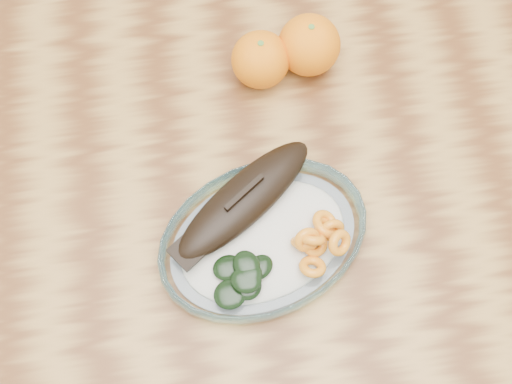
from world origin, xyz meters
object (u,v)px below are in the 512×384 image
at_px(orange_right, 309,45).
at_px(orange_left, 261,60).
at_px(dining_table, 256,235).
at_px(plated_meal, 262,237).

bearing_deg(orange_right, orange_left, -170.36).
bearing_deg(orange_left, orange_right, 9.64).
relative_size(dining_table, plated_meal, 2.04).
distance_m(dining_table, orange_right, 0.27).
relative_size(plated_meal, orange_left, 7.57).
bearing_deg(dining_table, orange_right, 63.95).
height_order(plated_meal, orange_left, orange_left).
xyz_separation_m(dining_table, orange_left, (0.03, 0.19, 0.14)).
xyz_separation_m(dining_table, plated_meal, (0.00, -0.04, 0.12)).
bearing_deg(dining_table, orange_left, 80.11).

